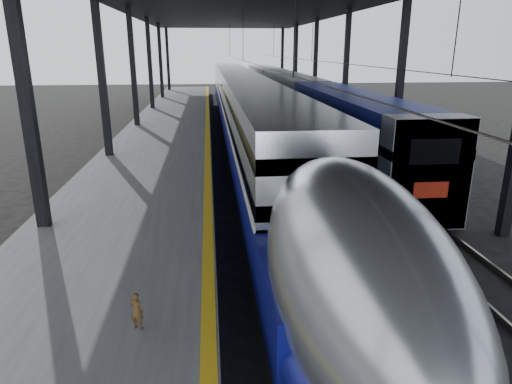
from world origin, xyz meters
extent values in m
plane|color=black|center=(0.00, 0.00, 0.00)|extent=(160.00, 160.00, 0.00)
cube|color=#4C4C4F|center=(-3.50, 20.00, 0.50)|extent=(6.00, 80.00, 1.00)
cube|color=gold|center=(-0.70, 20.00, 1.00)|extent=(0.30, 80.00, 0.01)
cube|color=slate|center=(1.28, 20.00, 0.08)|extent=(0.08, 80.00, 0.16)
cube|color=slate|center=(2.72, 20.00, 0.08)|extent=(0.08, 80.00, 0.16)
cube|color=slate|center=(6.28, 20.00, 0.08)|extent=(0.08, 80.00, 0.16)
cube|color=slate|center=(7.72, 20.00, 0.08)|extent=(0.08, 80.00, 0.16)
cube|color=black|center=(-5.80, 5.00, 4.50)|extent=(0.35, 0.35, 9.00)
cube|color=black|center=(-5.80, 15.00, 4.50)|extent=(0.35, 0.35, 9.00)
cube|color=black|center=(9.60, 15.00, 4.50)|extent=(0.35, 0.35, 9.00)
cube|color=black|center=(-5.80, 25.00, 4.50)|extent=(0.35, 0.35, 9.00)
cube|color=black|center=(9.60, 25.00, 4.50)|extent=(0.35, 0.35, 9.00)
cube|color=black|center=(-5.80, 35.00, 4.50)|extent=(0.35, 0.35, 9.00)
cube|color=black|center=(9.60, 35.00, 4.50)|extent=(0.35, 0.35, 9.00)
cube|color=black|center=(-5.80, 45.00, 4.50)|extent=(0.35, 0.35, 9.00)
cube|color=black|center=(9.60, 45.00, 4.50)|extent=(0.35, 0.35, 9.00)
cube|color=black|center=(-5.80, 55.00, 4.50)|extent=(0.35, 0.35, 9.00)
cube|color=black|center=(9.60, 55.00, 4.50)|extent=(0.35, 0.35, 9.00)
cylinder|color=slate|center=(2.00, 20.00, 5.50)|extent=(0.03, 74.00, 0.03)
cylinder|color=slate|center=(7.00, 20.00, 5.50)|extent=(0.03, 74.00, 0.03)
cube|color=silver|center=(2.00, 30.04, 2.37)|extent=(2.99, 57.00, 4.12)
cube|color=navy|center=(2.00, 28.54, 1.08)|extent=(3.07, 62.00, 1.60)
cube|color=silver|center=(2.00, 30.04, 1.91)|extent=(3.09, 57.00, 0.10)
cube|color=black|center=(2.00, 30.04, 3.55)|extent=(3.03, 57.00, 0.43)
cube|color=black|center=(2.00, 30.04, 2.37)|extent=(3.03, 57.00, 0.43)
ellipsoid|color=silver|center=(2.00, -1.46, 2.21)|extent=(2.99, 8.40, 4.12)
ellipsoid|color=navy|center=(2.00, -1.46, 1.03)|extent=(3.07, 8.40, 1.75)
ellipsoid|color=black|center=(2.00, -4.06, 3.04)|extent=(1.55, 2.20, 0.93)
cube|color=black|center=(2.00, -1.46, 0.20)|extent=(2.27, 2.60, 0.40)
cube|color=black|center=(2.00, 20.54, 0.20)|extent=(2.27, 2.60, 0.40)
cube|color=navy|center=(7.00, 14.46, 2.08)|extent=(2.91, 18.00, 3.95)
cube|color=gray|center=(7.00, 6.06, 2.08)|extent=(2.97, 1.20, 4.01)
cube|color=black|center=(7.00, 5.44, 2.97)|extent=(1.77, 0.06, 0.88)
cube|color=maroon|center=(7.00, 5.44, 1.61)|extent=(1.25, 0.06, 0.57)
cube|color=gray|center=(7.00, 33.46, 2.08)|extent=(2.91, 18.00, 3.95)
cube|color=gray|center=(7.00, 52.46, 2.08)|extent=(2.91, 18.00, 3.95)
cube|color=black|center=(7.00, 8.46, 0.18)|extent=(2.29, 2.40, 0.36)
cube|color=black|center=(7.00, 30.46, 0.18)|extent=(2.29, 2.40, 0.36)
imported|color=#473017|center=(-2.08, -0.96, 1.39)|extent=(0.34, 0.28, 0.79)
camera|label=1|loc=(-0.56, -8.94, 6.27)|focal=32.00mm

